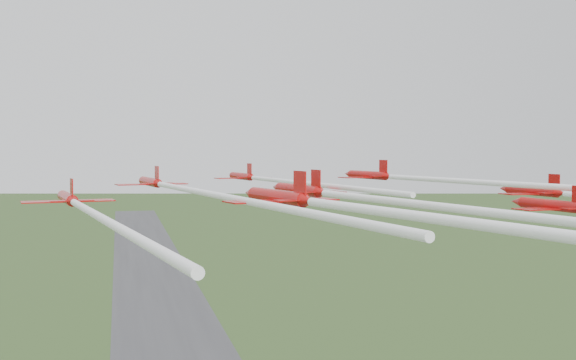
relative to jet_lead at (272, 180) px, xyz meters
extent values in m
cube|color=#38383B|center=(-3.60, 193.00, -58.55)|extent=(38.00, 900.00, 0.04)
cylinder|color=#AE0D0B|center=(-2.09, 12.09, 0.03)|extent=(2.37, 8.00, 1.03)
cone|color=#AE0D0B|center=(-2.91, 16.83, 0.03)|extent=(1.30, 1.83, 1.03)
cone|color=#AE0D0B|center=(-1.32, 7.63, 0.03)|extent=(1.11, 1.26, 0.93)
ellipsoid|color=black|center=(-2.41, 13.93, 0.40)|extent=(0.54, 0.94, 0.30)
cube|color=#AE0D0B|center=(-1.97, 11.36, -0.21)|extent=(8.52, 3.80, 0.09)
cube|color=#AE0D0B|center=(-1.47, 8.50, 0.03)|extent=(3.87, 1.74, 0.07)
cube|color=#AE0D0B|center=(-1.50, 8.69, 1.05)|extent=(0.38, 1.67, 1.87)
cylinder|color=white|center=(2.25, -12.99, -0.02)|extent=(7.51, 40.32, 0.56)
cylinder|color=#AE0D0B|center=(-16.02, -4.33, 0.08)|extent=(2.44, 8.15, 1.05)
cone|color=#AE0D0B|center=(-16.88, 0.50, 0.08)|extent=(1.33, 1.87, 1.05)
cone|color=#AE0D0B|center=(-15.21, -8.88, 0.08)|extent=(1.14, 1.29, 0.95)
ellipsoid|color=black|center=(-16.35, -2.45, 0.46)|extent=(0.55, 0.96, 0.30)
cube|color=#AE0D0B|center=(-15.89, -5.08, -0.15)|extent=(8.68, 3.90, 0.10)
cube|color=#AE0D0B|center=(-15.37, -7.99, 0.08)|extent=(3.95, 1.79, 0.08)
cube|color=#AE0D0B|center=(-15.41, -7.80, 1.13)|extent=(0.39, 1.70, 1.90)
cylinder|color=white|center=(-10.46, -35.69, 0.04)|extent=(9.89, 52.70, 0.57)
cylinder|color=#AE0D0B|center=(13.13, -0.39, 0.52)|extent=(3.01, 8.54, 1.10)
cone|color=#AE0D0B|center=(11.96, 4.64, 0.52)|extent=(1.48, 2.01, 1.10)
cone|color=#AE0D0B|center=(14.24, -5.12, 0.52)|extent=(1.25, 1.40, 1.00)
ellipsoid|color=black|center=(12.67, 1.56, 0.92)|extent=(0.63, 1.02, 0.32)
cube|color=#AE0D0B|center=(13.31, -1.17, 0.27)|extent=(9.18, 4.54, 0.10)
cube|color=#AE0D0B|center=(14.02, -4.19, 0.52)|extent=(4.17, 2.08, 0.08)
cube|color=#AE0D0B|center=(13.97, -4.00, 1.62)|extent=(0.51, 1.78, 2.00)
cylinder|color=white|center=(20.98, -33.97, 0.47)|extent=(13.83, 56.76, 0.60)
cylinder|color=#AE0D0B|center=(-24.22, -25.72, -0.31)|extent=(2.28, 7.69, 0.99)
cone|color=#AE0D0B|center=(-25.01, -21.17, -0.31)|extent=(1.25, 1.76, 0.99)
cone|color=#AE0D0B|center=(-23.47, -30.01, -0.31)|extent=(1.07, 1.22, 0.90)
ellipsoid|color=black|center=(-24.53, -23.95, 0.05)|extent=(0.52, 0.91, 0.29)
cube|color=#AE0D0B|center=(-24.10, -26.43, -0.53)|extent=(8.19, 3.66, 0.09)
cube|color=#AE0D0B|center=(-23.62, -29.17, -0.31)|extent=(3.72, 1.68, 0.07)
cube|color=#AE0D0B|center=(-23.65, -29.00, 0.68)|extent=(0.37, 1.61, 1.80)
cylinder|color=white|center=(-20.21, -48.73, -0.35)|extent=(6.88, 36.55, 0.54)
cylinder|color=#AE0D0B|center=(-1.05, -18.17, -0.29)|extent=(3.15, 9.16, 1.18)
cone|color=#AE0D0B|center=(-2.25, -12.78, -0.29)|extent=(1.58, 2.14, 1.18)
cone|color=#AE0D0B|center=(0.09, -23.25, -0.29)|extent=(1.33, 1.49, 1.07)
ellipsoid|color=black|center=(-1.51, -16.08, 0.14)|extent=(0.66, 1.09, 0.34)
cube|color=#AE0D0B|center=(-0.86, -19.01, -0.56)|extent=(9.83, 4.79, 0.11)
cube|color=#AE0D0B|center=(-0.13, -22.26, -0.29)|extent=(4.47, 2.20, 0.09)
cube|color=#AE0D0B|center=(-0.18, -22.05, 0.89)|extent=(0.53, 1.91, 2.15)
cylinder|color=white|center=(6.56, -52.12, -0.34)|extent=(13.31, 56.72, 0.64)
cylinder|color=#AE0D0B|center=(30.06, -13.07, -1.13)|extent=(2.30, 9.04, 1.16)
cone|color=#AE0D0B|center=(29.36, -7.68, -1.13)|extent=(1.39, 2.03, 1.16)
cone|color=#AE0D0B|center=(30.72, -18.15, -1.13)|extent=(1.21, 1.39, 1.06)
ellipsoid|color=black|center=(29.79, -10.98, -0.70)|extent=(0.57, 1.05, 0.34)
cube|color=#AE0D0B|center=(30.17, -13.91, -1.39)|extent=(9.56, 3.91, 0.11)
cube|color=#AE0D0B|center=(30.59, -17.15, -1.13)|extent=(4.35, 1.80, 0.08)
cube|color=#AE0D0B|center=(30.56, -16.94, 0.04)|extent=(0.35, 1.90, 2.11)
cylinder|color=#AE0D0B|center=(-7.15, -35.34, 0.18)|extent=(3.31, 9.00, 1.16)
cone|color=#AE0D0B|center=(-8.48, -30.06, 0.18)|extent=(1.59, 2.13, 1.16)
cone|color=#AE0D0B|center=(-5.90, -40.31, 0.18)|extent=(1.33, 1.49, 1.06)
ellipsoid|color=black|center=(-7.67, -33.29, 0.61)|extent=(0.67, 1.08, 0.34)
cube|color=#AE0D0B|center=(-6.95, -36.16, -0.08)|extent=(9.69, 4.93, 0.11)
cube|color=#AE0D0B|center=(-6.15, -39.34, 0.18)|extent=(4.41, 2.26, 0.08)
cube|color=#AE0D0B|center=(-6.20, -39.13, 1.35)|extent=(0.57, 1.87, 2.11)
cylinder|color=#AE0D0B|center=(19.72, -32.84, -1.19)|extent=(2.17, 8.16, 1.05)
cone|color=#AE0D0B|center=(19.04, -27.99, -1.19)|extent=(1.28, 1.84, 1.05)
ellipsoid|color=black|center=(19.46, -30.96, -0.81)|extent=(0.52, 0.95, 0.30)
cube|color=#AE0D0B|center=(19.83, -33.60, -1.43)|extent=(8.64, 3.62, 0.10)
camera|label=1|loc=(-19.81, -92.73, 4.14)|focal=45.00mm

